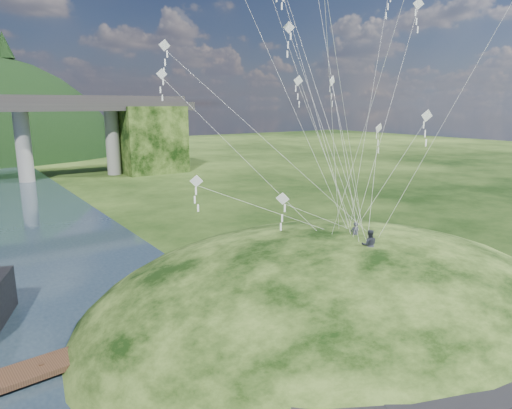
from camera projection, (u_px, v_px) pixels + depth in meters
ground at (258, 360)px, 24.61m from camera, size 320.00×320.00×0.00m
grass_hill at (338, 330)px, 30.97m from camera, size 36.00×32.00×13.00m
wooden_dock at (42, 367)px, 23.22m from camera, size 12.43×3.00×0.88m
kite_flyers at (366, 228)px, 28.58m from camera, size 1.93×3.00×1.97m
kite_swarm at (310, 17)px, 28.51m from camera, size 18.56×16.96×20.55m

